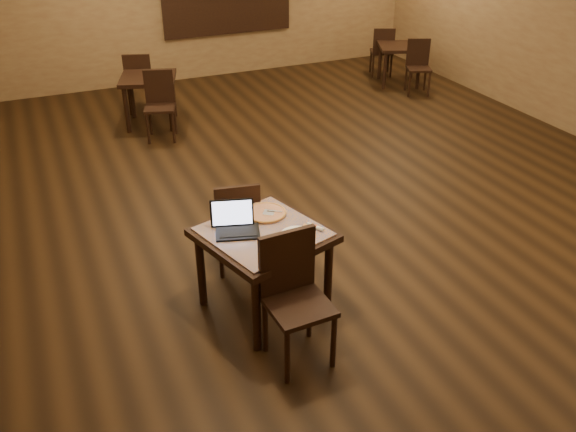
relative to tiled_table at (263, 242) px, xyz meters
name	(u,v)px	position (x,y,z in m)	size (l,w,h in m)	color
ground	(329,192)	(1.49, 1.70, -0.66)	(10.00, 10.00, 0.00)	black
tiled_table	(263,242)	(0.00, 0.00, 0.00)	(1.15, 1.15, 0.76)	black
chair_main_near	(294,291)	(0.00, -0.61, -0.08)	(0.47, 0.47, 1.03)	black
chair_main_far	(237,221)	(-0.01, 0.62, -0.13)	(0.47, 0.47, 0.93)	black
laptop	(235,223)	(-0.20, 0.11, 0.17)	(0.41, 0.37, 0.24)	black
plate	(297,235)	(0.22, -0.18, 0.11)	(0.27, 0.27, 0.01)	white
pizza_slice	(297,233)	(0.22, -0.18, 0.13)	(0.21, 0.21, 0.02)	beige
pizza_pan	(266,214)	(0.12, 0.24, 0.11)	(0.34, 0.34, 0.01)	silver
pizza_whole	(266,213)	(0.12, 0.24, 0.12)	(0.35, 0.35, 0.02)	beige
spatula	(269,212)	(0.14, 0.22, 0.13)	(0.09, 0.23, 0.01)	silver
napkin_roll	(315,227)	(0.40, -0.14, 0.12)	(0.10, 0.15, 0.04)	white
other_table_a	(400,52)	(4.49, 4.91, -0.10)	(0.95, 0.95, 0.68)	black
other_table_a_chair_near	(418,63)	(4.52, 4.40, -0.17)	(0.50, 0.50, 0.87)	black
other_table_a_chair_far	(382,49)	(4.46, 5.43, -0.17)	(0.50, 0.50, 0.87)	black
other_table_b	(149,85)	(0.10, 4.72, -0.06)	(0.97, 0.97, 0.72)	black
other_table_b_chair_near	(160,101)	(0.12, 4.17, -0.14)	(0.51, 0.51, 0.93)	black
other_table_b_chair_far	(140,79)	(0.07, 5.26, -0.14)	(0.51, 0.51, 0.93)	black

